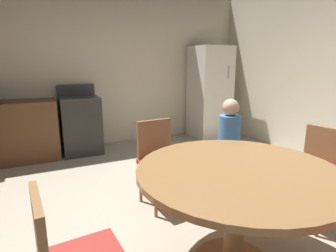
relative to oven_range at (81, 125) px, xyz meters
name	(u,v)px	position (x,y,z in m)	size (l,w,h in m)	color
ground_plane	(175,220)	(0.48, -2.46, -0.47)	(14.00, 14.00, 0.00)	#A89E89
wall_back	(102,69)	(0.48, 0.40, 0.88)	(5.67, 0.12, 2.70)	beige
oven_range	(81,125)	(0.00, 0.00, 0.00)	(0.60, 0.60, 1.10)	#2D2B28
refrigerator	(210,93)	(2.46, -0.05, 0.41)	(0.68, 0.68, 1.76)	silver
dining_table	(237,188)	(0.59, -3.16, 0.15)	(1.36, 1.36, 0.76)	olive
chair_north	(159,157)	(0.49, -2.07, 0.03)	(0.43, 0.43, 0.87)	olive
chair_east	(317,169)	(1.66, -2.98, 0.03)	(0.46, 0.46, 0.87)	olive
person_child	(229,148)	(1.17, -2.32, 0.11)	(0.31, 0.31, 1.09)	#8C337A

